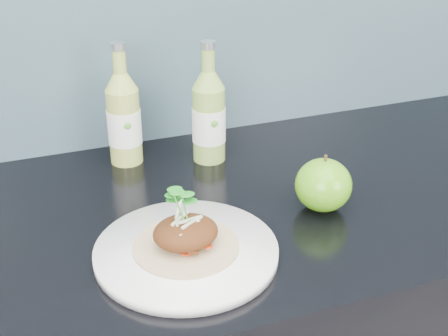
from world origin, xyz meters
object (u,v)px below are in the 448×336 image
(green_apple, at_px, (323,185))
(cider_bottle_left, at_px, (124,118))
(cider_bottle_right, at_px, (209,117))
(dinner_plate, at_px, (186,252))

(green_apple, height_order, cider_bottle_left, cider_bottle_left)
(green_apple, distance_m, cider_bottle_right, 0.26)
(green_apple, height_order, cider_bottle_right, cider_bottle_right)
(cider_bottle_left, xyz_separation_m, cider_bottle_right, (0.15, -0.05, 0.00))
(dinner_plate, height_order, green_apple, green_apple)
(dinner_plate, relative_size, green_apple, 2.93)
(green_apple, xyz_separation_m, cider_bottle_left, (-0.26, 0.28, 0.04))
(cider_bottle_left, height_order, cider_bottle_right, same)
(cider_bottle_left, relative_size, cider_bottle_right, 1.00)
(dinner_plate, height_order, cider_bottle_right, cider_bottle_right)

